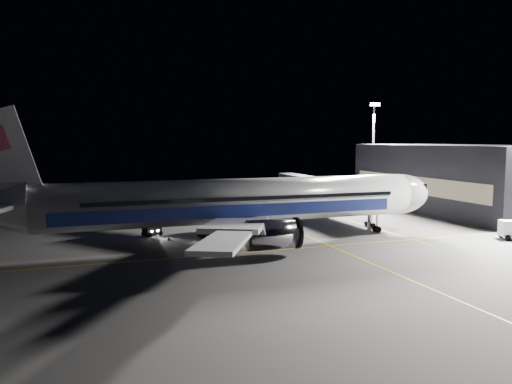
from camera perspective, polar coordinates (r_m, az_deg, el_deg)
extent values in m
plane|color=#4C4C4F|center=(63.60, -2.15, -5.75)|extent=(200.00, 200.00, 0.00)
cube|color=gold|center=(67.17, 6.06, -5.14)|extent=(0.25, 80.00, 0.01)
cube|color=gold|center=(58.02, -0.38, -6.88)|extent=(70.00, 0.25, 0.01)
cube|color=gold|center=(81.40, 10.69, -3.25)|extent=(0.25, 40.00, 0.01)
cylinder|color=silver|center=(62.73, -2.17, -1.00)|extent=(48.00, 5.60, 5.60)
ellipsoid|color=silver|center=(73.44, 16.03, -0.21)|extent=(8.96, 5.60, 5.60)
cube|color=black|center=(74.69, 17.49, 0.62)|extent=(2.20, 3.40, 0.90)
cube|color=#22339D|center=(65.21, -3.72, -1.54)|extent=(42.24, 0.25, 1.50)
cube|color=#22339D|center=(59.93, -2.29, -2.20)|extent=(42.24, 0.25, 1.50)
cube|color=silver|center=(69.95, -6.06, -1.63)|extent=(11.36, 15.23, 1.53)
cube|color=silver|center=(54.67, -2.19, -3.74)|extent=(11.36, 15.23, 1.53)
cube|color=silver|center=(81.16, -11.54, -0.04)|extent=(8.57, 13.22, 1.31)
cube|color=silver|center=(41.34, -3.71, -5.70)|extent=(8.57, 13.22, 1.31)
cube|color=white|center=(60.02, -26.90, 3.98)|extent=(7.53, 0.40, 10.28)
cylinder|color=#B7B7BF|center=(71.99, -3.36, -2.31)|extent=(5.60, 3.40, 3.40)
cylinder|color=#B7B7BF|center=(55.14, 1.82, -4.87)|extent=(5.60, 3.40, 3.40)
cylinder|color=#9999A0|center=(72.02, 13.66, -3.51)|extent=(0.26, 0.26, 2.50)
cylinder|color=black|center=(72.15, 13.64, -4.14)|extent=(0.90, 0.70, 0.90)
cylinder|color=#9999A0|center=(66.65, -5.72, -4.13)|extent=(0.26, 0.26, 2.50)
cylinder|color=#9999A0|center=(58.47, -3.72, -5.55)|extent=(0.26, 0.26, 2.50)
cylinder|color=black|center=(66.78, -5.71, -4.72)|extent=(1.10, 1.60, 1.10)
cylinder|color=black|center=(58.62, -3.72, -6.22)|extent=(1.10, 1.60, 1.10)
cube|color=black|center=(97.94, 21.82, 1.51)|extent=(18.00, 40.00, 12.00)
cube|color=brown|center=(92.33, 17.56, 0.79)|extent=(0.15, 36.00, 3.00)
cube|color=#B2B2B7|center=(89.59, 7.54, 0.61)|extent=(3.00, 33.90, 2.80)
cube|color=#B2B2B7|center=(75.87, 12.95, -0.46)|extent=(3.60, 3.20, 3.40)
cylinder|color=#9999A0|center=(76.26, 12.89, -2.74)|extent=(0.70, 0.70, 3.10)
cylinder|color=black|center=(75.70, 13.23, -3.73)|extent=(0.70, 0.30, 0.70)
cylinder|color=black|center=(77.20, 12.52, -3.53)|extent=(0.70, 0.30, 0.70)
cylinder|color=#59595E|center=(108.57, 13.23, 4.29)|extent=(0.44, 0.44, 20.00)
cube|color=#59595E|center=(108.78, 13.36, 9.72)|extent=(2.40, 0.50, 0.80)
cube|color=white|center=(108.48, 13.46, 9.73)|extent=(2.20, 0.15, 0.60)
cylinder|color=black|center=(73.78, 26.23, -4.43)|extent=(0.78, 0.49, 0.74)
cylinder|color=black|center=(72.03, 26.86, -4.70)|extent=(0.78, 0.49, 0.74)
cube|color=black|center=(69.15, -11.81, -4.32)|extent=(2.65, 2.24, 1.04)
cube|color=black|center=(69.03, -11.82, -3.78)|extent=(1.25, 1.25, 0.57)
sphere|color=#FFF2CC|center=(68.29, -11.81, -4.45)|extent=(0.24, 0.24, 0.24)
sphere|color=#FFF2CC|center=(68.79, -11.15, -4.36)|extent=(0.24, 0.24, 0.24)
cylinder|color=black|center=(70.34, -11.57, -4.49)|extent=(0.60, 0.43, 0.57)
cylinder|color=black|center=(69.01, -10.85, -4.68)|extent=(0.60, 0.43, 0.57)
cylinder|color=black|center=(69.45, -12.75, -4.65)|extent=(0.60, 0.43, 0.57)
cylinder|color=black|center=(68.11, -12.04, -4.84)|extent=(0.60, 0.43, 0.57)
cone|color=#FA600A|center=(72.70, 0.55, -4.04)|extent=(0.36, 0.36, 0.55)
cone|color=#FA600A|center=(68.89, -6.41, -4.64)|extent=(0.35, 0.35, 0.52)
cone|color=#FA600A|center=(65.57, -9.92, -5.21)|extent=(0.39, 0.39, 0.59)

